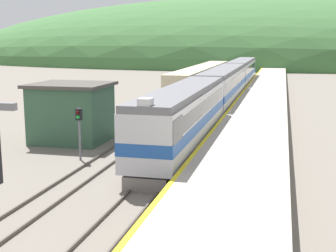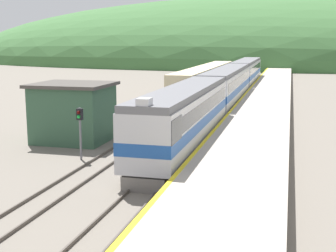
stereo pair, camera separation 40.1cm
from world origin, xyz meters
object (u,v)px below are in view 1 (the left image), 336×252
Objects in this scene: carriage_third at (242,72)px; siding_train at (202,81)px; carriage_second at (224,86)px; signal_post_siding at (79,123)px; express_train_lead_car at (183,117)px.

siding_train is (-4.18, -13.16, -0.33)m from carriage_third.
signal_post_siding is (-5.80, -25.96, 0.04)m from carriage_second.
signal_post_siding is (-1.62, -36.18, 0.37)m from siding_train.
carriage_third is at bearing 90.00° from carriage_second.
carriage_third is 13.81m from siding_train.
express_train_lead_car is 5.78× the size of signal_post_siding.
carriage_second is (0.00, 21.97, -0.01)m from express_train_lead_car.
express_train_lead_car is at bearing -90.00° from carriage_second.
carriage_third is 49.68m from signal_post_siding.
carriage_second is 26.59m from signal_post_siding.
express_train_lead_car reaches higher than signal_post_siding.
express_train_lead_car is 0.58× the size of siding_train.
siding_train is at bearing 97.40° from express_train_lead_car.
signal_post_siding is at bearing -92.56° from siding_train.
carriage_second is at bearing -67.77° from siding_train.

